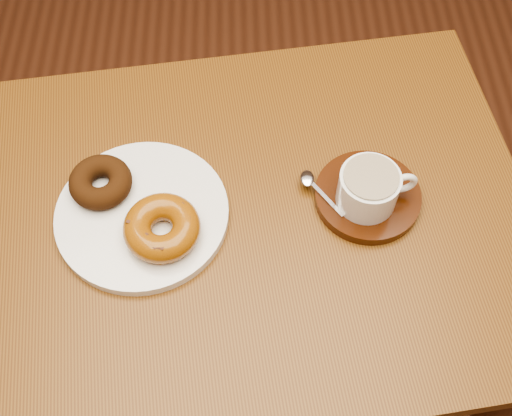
{
  "coord_description": "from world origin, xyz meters",
  "views": [
    {
      "loc": [
        -0.02,
        -0.47,
        1.62
      ],
      "look_at": [
        -0.01,
        0.01,
        0.83
      ],
      "focal_mm": 45.0,
      "sensor_mm": 36.0,
      "label": 1
    }
  ],
  "objects_px": {
    "donut_plate": "(142,214)",
    "saucer": "(367,196)",
    "coffee_cup": "(369,188)",
    "cafe_table": "(244,255)"
  },
  "relations": [
    {
      "from": "saucer",
      "to": "coffee_cup",
      "type": "bearing_deg",
      "value": -112.17
    },
    {
      "from": "cafe_table",
      "to": "saucer",
      "type": "xyz_separation_m",
      "value": [
        0.19,
        0.02,
        0.14
      ]
    },
    {
      "from": "saucer",
      "to": "coffee_cup",
      "type": "xyz_separation_m",
      "value": [
        -0.0,
        -0.01,
        0.04
      ]
    },
    {
      "from": "coffee_cup",
      "to": "saucer",
      "type": "bearing_deg",
      "value": 60.75
    },
    {
      "from": "cafe_table",
      "to": "coffee_cup",
      "type": "relative_size",
      "value": 8.09
    },
    {
      "from": "donut_plate",
      "to": "coffee_cup",
      "type": "relative_size",
      "value": 2.18
    },
    {
      "from": "cafe_table",
      "to": "saucer",
      "type": "distance_m",
      "value": 0.23
    },
    {
      "from": "coffee_cup",
      "to": "donut_plate",
      "type": "bearing_deg",
      "value": 174.91
    },
    {
      "from": "donut_plate",
      "to": "saucer",
      "type": "bearing_deg",
      "value": 3.74
    },
    {
      "from": "cafe_table",
      "to": "donut_plate",
      "type": "height_order",
      "value": "donut_plate"
    }
  ]
}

